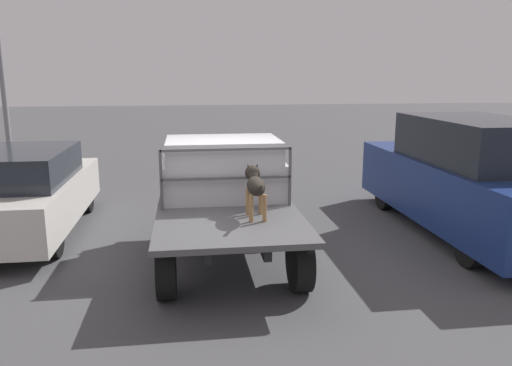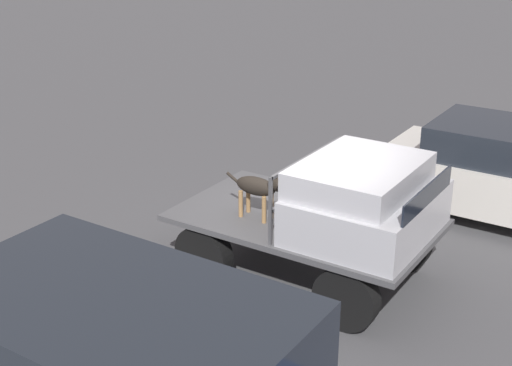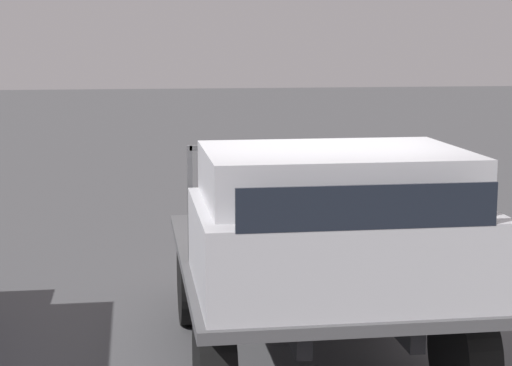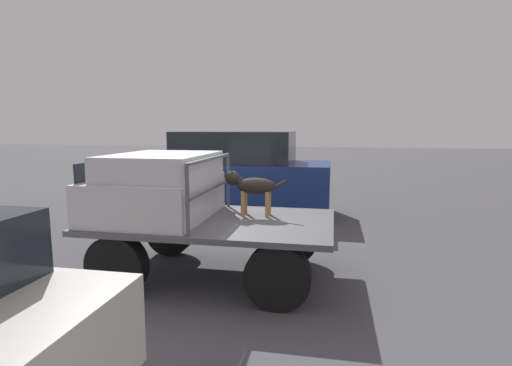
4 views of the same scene
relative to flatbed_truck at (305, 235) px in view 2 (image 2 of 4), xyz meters
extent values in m
plane|color=#474749|center=(0.00, 0.00, -0.63)|extent=(80.00, 80.00, 0.00)
cylinder|color=black|center=(1.08, 0.88, -0.21)|extent=(0.83, 0.24, 0.83)
cylinder|color=black|center=(1.08, -0.88, -0.21)|extent=(0.83, 0.24, 0.83)
cylinder|color=black|center=(-1.08, 0.88, -0.21)|extent=(0.83, 0.24, 0.83)
cylinder|color=black|center=(-1.08, -0.88, -0.21)|extent=(0.83, 0.24, 0.83)
cube|color=black|center=(0.00, 0.36, 0.09)|extent=(3.20, 0.10, 0.18)
cube|color=black|center=(0.00, -0.36, 0.09)|extent=(3.20, 0.10, 0.18)
cube|color=#4C4C4F|center=(0.00, 0.00, 0.22)|extent=(3.47, 2.08, 0.08)
cube|color=#B7B7BC|center=(0.90, 0.00, 0.56)|extent=(1.58, 1.96, 0.59)
cube|color=#B7B7BC|center=(0.78, 0.00, 1.03)|extent=(1.34, 1.81, 0.36)
cube|color=black|center=(1.68, 0.00, 0.98)|extent=(0.02, 1.61, 0.27)
cube|color=#4C4C4F|center=(0.04, 0.96, 0.72)|extent=(0.04, 0.04, 0.91)
cube|color=#4C4C4F|center=(0.04, -0.96, 0.72)|extent=(0.04, 0.04, 0.91)
cube|color=#4C4C4F|center=(0.04, 0.00, 1.15)|extent=(0.04, 1.92, 0.04)
cube|color=#4C4C4F|center=(0.04, 0.00, 0.72)|extent=(0.04, 1.92, 0.04)
cylinder|color=#9E7547|center=(-0.38, -0.27, 0.45)|extent=(0.06, 0.06, 0.38)
cylinder|color=#9E7547|center=(-0.38, -0.45, 0.45)|extent=(0.06, 0.06, 0.38)
cylinder|color=#9E7547|center=(-0.75, -0.27, 0.45)|extent=(0.06, 0.06, 0.38)
cylinder|color=#9E7547|center=(-0.75, -0.45, 0.45)|extent=(0.06, 0.06, 0.38)
ellipsoid|color=black|center=(-0.56, -0.36, 0.72)|extent=(0.60, 0.25, 0.25)
sphere|color=#9E7547|center=(-0.40, -0.36, 0.68)|extent=(0.11, 0.11, 0.11)
cylinder|color=black|center=(-0.31, -0.36, 0.79)|extent=(0.18, 0.14, 0.17)
sphere|color=black|center=(-0.20, -0.36, 0.83)|extent=(0.22, 0.22, 0.22)
cone|color=#9E7547|center=(-0.10, -0.36, 0.82)|extent=(0.12, 0.12, 0.12)
cone|color=black|center=(-0.21, -0.30, 0.93)|extent=(0.06, 0.08, 0.10)
cone|color=black|center=(-0.21, -0.42, 0.93)|extent=(0.06, 0.08, 0.10)
cylinder|color=black|center=(-0.92, -0.36, 0.75)|extent=(0.26, 0.04, 0.17)
cylinder|color=black|center=(0.66, 4.31, -0.33)|extent=(0.60, 0.20, 0.60)
cylinder|color=black|center=(0.66, 2.71, -0.33)|extent=(0.60, 0.20, 0.60)
cube|color=#1E232B|center=(1.80, 3.51, 0.67)|extent=(2.42, 1.69, 0.55)
cube|color=#1E232B|center=(0.78, -4.44, 1.10)|extent=(2.96, 1.76, 0.78)
camera|label=1|loc=(-7.22, 0.56, 2.24)|focal=35.00mm
camera|label=2|loc=(4.23, -7.79, 4.28)|focal=50.00mm
camera|label=3|loc=(6.54, -1.38, 1.97)|focal=60.00mm
camera|label=4|loc=(-1.71, 5.52, 1.60)|focal=28.00mm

